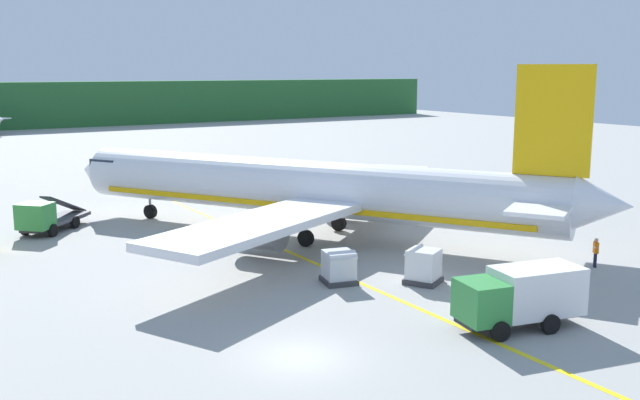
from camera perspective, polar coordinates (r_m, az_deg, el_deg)
The scene contains 9 objects.
ground at distance 74.32m, azimuth -20.48°, elevation 0.62°, with size 240.00×320.00×0.20m, color #999993.
airliner_foreground at distance 49.84m, azimuth -0.71°, elevation 0.86°, with size 31.52×37.09×11.90m.
service_truck_fuel at distance 54.98m, azimuth -20.98°, elevation -1.29°, with size 5.97×6.00×2.68m.
service_truck_catering at distance 33.97m, azimuth 15.67°, elevation -7.29°, with size 6.16×3.29×2.77m.
cargo_container_near at distance 39.96m, azimuth 8.18°, elevation -5.22°, with size 2.45×2.45×2.04m.
cargo_container_mid at distance 39.54m, azimuth 1.52°, elevation -5.36°, with size 2.11×2.11×1.93m.
crew_marshaller at distance 45.64m, azimuth 21.04°, elevation -3.73°, with size 0.44×0.54×1.78m.
crew_loader_left at distance 38.24m, azimuth 14.77°, elevation -6.02°, with size 0.49×0.47×1.79m.
apron_guide_line at distance 45.07m, azimuth -1.46°, elevation -4.58°, with size 0.30×60.00×0.01m, color yellow.
Camera 1 is at (-13.83, -24.07, 11.61)m, focal length 40.31 mm.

